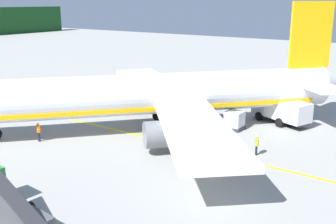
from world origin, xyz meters
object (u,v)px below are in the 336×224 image
(service_truck_baggage, at_px, (281,109))
(crew_marshaller, at_px, (38,131))
(airliner_foreground, at_px, (153,95))
(crew_loader_left, at_px, (257,144))
(cargo_container_near, at_px, (234,120))

(service_truck_baggage, distance_m, crew_marshaller, 23.30)
(airliner_foreground, relative_size, crew_marshaller, 19.85)
(service_truck_baggage, bearing_deg, crew_marshaller, 138.85)
(service_truck_baggage, xyz_separation_m, crew_loader_left, (-9.62, -1.57, -0.49))
(airliner_foreground, relative_size, service_truck_baggage, 5.16)
(service_truck_baggage, bearing_deg, airliner_foreground, 134.33)
(cargo_container_near, bearing_deg, crew_loader_left, -138.78)
(cargo_container_near, height_order, crew_loader_left, cargo_container_near)
(crew_marshaller, bearing_deg, crew_loader_left, -64.88)
(service_truck_baggage, distance_m, crew_loader_left, 9.76)
(airliner_foreground, xyz_separation_m, service_truck_baggage, (8.98, -9.19, -1.95))
(airliner_foreground, xyz_separation_m, crew_loader_left, (-0.64, -10.76, -2.44))
(cargo_container_near, relative_size, crew_loader_left, 1.17)
(service_truck_baggage, relative_size, crew_loader_left, 4.00)
(service_truck_baggage, distance_m, cargo_container_near, 5.38)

